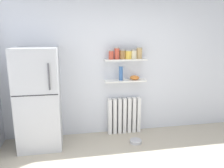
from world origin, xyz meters
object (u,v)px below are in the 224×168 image
object	(u,v)px
radiator	(124,115)
storage_jar_1	(117,53)
storage_jar_0	(111,55)
pet_food_bowl	(136,141)
storage_jar_5	(139,53)
storage_jar_4	(134,54)
refrigerator	(39,99)
storage_jar_3	(128,55)
vase	(121,73)
storage_jar_2	(123,54)
shelf_bowl	(135,78)

from	to	relation	value
radiator	storage_jar_1	distance (m)	1.20
storage_jar_0	pet_food_bowl	distance (m)	1.59
storage_jar_1	storage_jar_5	size ratio (longest dim) A/B	1.00
storage_jar_4	pet_food_bowl	bearing A→B (deg)	-96.96
refrigerator	storage_jar_3	bearing A→B (deg)	7.45
storage_jar_1	vase	bearing A→B (deg)	0.00
storage_jar_3	vase	world-z (taller)	storage_jar_3
pet_food_bowl	vase	bearing A→B (deg)	113.36
storage_jar_2	storage_jar_3	world-z (taller)	storage_jar_2
storage_jar_2	storage_jar_3	size ratio (longest dim) A/B	1.05
shelf_bowl	pet_food_bowl	bearing A→B (deg)	-100.50
radiator	pet_food_bowl	bearing A→B (deg)	-77.06
vase	storage_jar_1	bearing A→B (deg)	-180.00
radiator	storage_jar_0	bearing A→B (deg)	-173.37
radiator	pet_food_bowl	distance (m)	0.56
refrigerator	storage_jar_2	world-z (taller)	refrigerator
storage_jar_5	storage_jar_2	bearing A→B (deg)	180.00
storage_jar_1	pet_food_bowl	distance (m)	1.59
storage_jar_5	storage_jar_0	bearing A→B (deg)	180.00
storage_jar_5	shelf_bowl	xyz separation A→B (m)	(-0.08, 0.00, -0.45)
storage_jar_0	shelf_bowl	size ratio (longest dim) A/B	0.94
pet_food_bowl	storage_jar_2	bearing A→B (deg)	110.25
storage_jar_2	storage_jar_0	bearing A→B (deg)	180.00
storage_jar_3	storage_jar_1	bearing A→B (deg)	180.00
storage_jar_4	storage_jar_2	bearing A→B (deg)	180.00
radiator	vase	bearing A→B (deg)	-159.00
refrigerator	storage_jar_0	size ratio (longest dim) A/B	10.14
radiator	storage_jar_5	bearing A→B (deg)	-6.63
storage_jar_0	storage_jar_5	size ratio (longest dim) A/B	0.78
storage_jar_5	shelf_bowl	world-z (taller)	storage_jar_5
refrigerator	storage_jar_0	xyz separation A→B (m)	(1.25, 0.20, 0.68)
storage_jar_4	vase	size ratio (longest dim) A/B	0.66
storage_jar_5	pet_food_bowl	bearing A→B (deg)	-110.19
radiator	storage_jar_5	world-z (taller)	storage_jar_5
shelf_bowl	storage_jar_2	bearing A→B (deg)	180.00
storage_jar_0	storage_jar_2	distance (m)	0.21
storage_jar_2	vase	distance (m)	0.34
storage_jar_0	storage_jar_2	xyz separation A→B (m)	(0.21, -0.00, 0.00)
storage_jar_2	radiator	bearing A→B (deg)	30.17
storage_jar_3	vase	xyz separation A→B (m)	(-0.13, 0.00, -0.34)
radiator	storage_jar_4	distance (m)	1.18
pet_food_bowl	shelf_bowl	bearing A→B (deg)	79.50
shelf_bowl	storage_jar_1	bearing A→B (deg)	-180.00
storage_jar_1	refrigerator	bearing A→B (deg)	-171.43
storage_jar_3	vase	size ratio (longest dim) A/B	0.64
shelf_bowl	storage_jar_0	bearing A→B (deg)	180.00
shelf_bowl	radiator	bearing A→B (deg)	170.61
storage_jar_4	pet_food_bowl	xyz separation A→B (m)	(-0.05, -0.42, -1.49)
refrigerator	storage_jar_4	bearing A→B (deg)	6.99
shelf_bowl	pet_food_bowl	world-z (taller)	shelf_bowl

